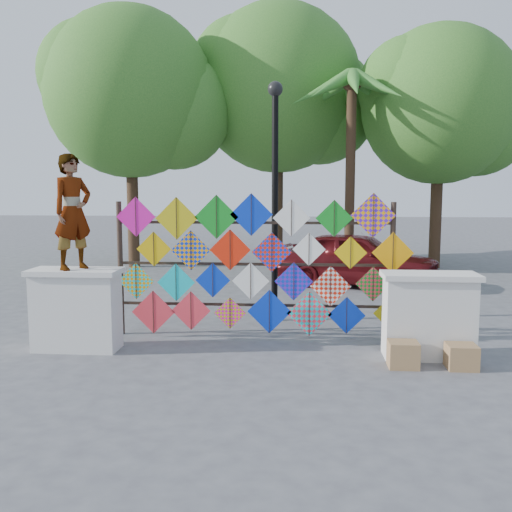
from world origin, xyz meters
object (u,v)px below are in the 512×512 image
object	(u,v)px
vendor_woman	(73,212)
sedan	(358,259)
kite_rack	(257,266)
lamppost	(275,179)

from	to	relation	value
vendor_woman	sedan	world-z (taller)	vendor_woman
kite_rack	sedan	size ratio (longest dim) A/B	1.21
kite_rack	vendor_woman	bearing A→B (deg)	-161.33
vendor_woman	sedan	size ratio (longest dim) A/B	0.43
vendor_woman	lamppost	size ratio (longest dim) A/B	0.40
vendor_woman	lamppost	bearing A→B (deg)	-19.75
sedan	lamppost	xyz separation A→B (m)	(-1.96, -3.98, 1.99)
kite_rack	vendor_woman	distance (m)	3.05
lamppost	vendor_woman	bearing A→B (deg)	-143.73
kite_rack	sedan	xyz separation A→B (m)	(2.20, 5.25, -0.52)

